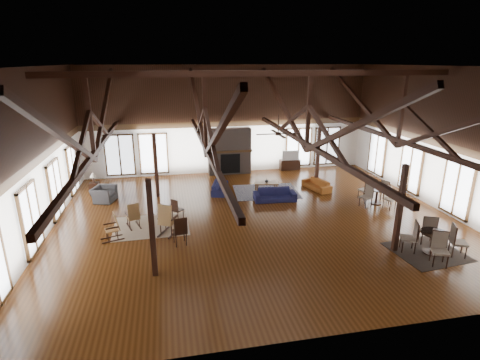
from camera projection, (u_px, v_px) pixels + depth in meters
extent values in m
plane|color=#593012|center=(257.00, 219.00, 15.35)|extent=(16.00, 16.00, 0.00)
cube|color=black|center=(259.00, 66.00, 13.52)|extent=(16.00, 14.00, 0.02)
cube|color=white|center=(228.00, 120.00, 20.98)|extent=(16.00, 0.02, 6.00)
cube|color=white|center=(336.00, 219.00, 7.90)|extent=(16.00, 0.02, 6.00)
cube|color=white|center=(34.00, 157.00, 12.97)|extent=(0.02, 14.00, 6.00)
cube|color=white|center=(440.00, 139.00, 15.91)|extent=(0.02, 14.00, 6.00)
cube|color=black|center=(259.00, 74.00, 13.60)|extent=(15.60, 0.18, 0.22)
cube|color=black|center=(94.00, 153.00, 13.32)|extent=(0.16, 13.70, 0.18)
cube|color=black|center=(89.00, 115.00, 12.91)|extent=(0.14, 0.14, 2.70)
cube|color=black|center=(105.00, 107.00, 16.22)|extent=(0.15, 7.07, 3.12)
cube|color=black|center=(65.00, 139.00, 9.68)|extent=(0.15, 7.07, 3.12)
cube|color=black|center=(206.00, 148.00, 14.05)|extent=(0.16, 13.70, 0.18)
cube|color=black|center=(205.00, 112.00, 13.64)|extent=(0.14, 0.14, 2.70)
cube|color=black|center=(197.00, 105.00, 16.95)|extent=(0.15, 7.07, 3.12)
cube|color=black|center=(218.00, 133.00, 10.41)|extent=(0.15, 7.07, 3.12)
cube|color=black|center=(307.00, 144.00, 14.79)|extent=(0.16, 13.70, 0.18)
cube|color=black|center=(309.00, 110.00, 14.38)|extent=(0.14, 0.14, 2.70)
cube|color=black|center=(282.00, 103.00, 17.69)|extent=(0.15, 7.07, 3.12)
cube|color=black|center=(351.00, 128.00, 11.15)|extent=(0.15, 7.07, 3.12)
cube|color=black|center=(398.00, 140.00, 15.53)|extent=(0.16, 13.70, 0.18)
cube|color=black|center=(402.00, 107.00, 15.11)|extent=(0.14, 0.14, 2.70)
cube|color=black|center=(359.00, 101.00, 18.42)|extent=(0.15, 7.07, 3.12)
cube|color=black|center=(468.00, 124.00, 11.88)|extent=(0.15, 7.07, 3.12)
cube|color=black|center=(152.00, 229.00, 10.88)|extent=(0.16, 0.16, 3.05)
cube|color=black|center=(400.00, 209.00, 12.35)|extent=(0.16, 0.16, 3.05)
cube|color=black|center=(156.00, 166.00, 17.42)|extent=(0.16, 0.16, 3.05)
cube|color=black|center=(318.00, 158.00, 18.89)|extent=(0.16, 0.16, 3.05)
cube|color=brown|center=(229.00, 151.00, 21.20)|extent=(2.40, 0.62, 2.60)
cube|color=black|center=(230.00, 164.00, 21.10)|extent=(1.10, 0.06, 1.10)
cube|color=#362210|center=(230.00, 151.00, 20.92)|extent=(2.50, 0.20, 0.12)
cylinder|color=black|center=(278.00, 124.00, 13.28)|extent=(0.04, 0.04, 0.70)
cylinder|color=black|center=(278.00, 134.00, 13.38)|extent=(0.20, 0.20, 0.10)
cube|color=black|center=(290.00, 133.00, 13.46)|extent=(0.70, 0.12, 0.02)
cube|color=black|center=(275.00, 132.00, 13.80)|extent=(0.12, 0.70, 0.02)
cube|color=black|center=(266.00, 134.00, 13.30)|extent=(0.70, 0.12, 0.02)
cube|color=black|center=(282.00, 136.00, 12.96)|extent=(0.12, 0.70, 0.02)
imported|color=#181942|center=(275.00, 195.00, 17.27)|extent=(1.98, 0.89, 0.56)
imported|color=#171941|center=(220.00, 187.00, 18.43)|extent=(1.78, 1.07, 0.49)
imported|color=#A65A20|center=(317.00, 184.00, 18.84)|extent=(1.80, 1.10, 0.49)
cube|color=brown|center=(266.00, 183.00, 18.51)|extent=(1.25, 0.79, 0.06)
cube|color=brown|center=(258.00, 189.00, 18.31)|extent=(0.06, 0.06, 0.39)
cube|color=brown|center=(256.00, 187.00, 18.67)|extent=(0.06, 0.06, 0.39)
cube|color=brown|center=(277.00, 188.00, 18.49)|extent=(0.06, 0.06, 0.39)
cube|color=brown|center=(275.00, 185.00, 18.85)|extent=(0.06, 0.06, 0.39)
imported|color=#B2B2B2|center=(267.00, 181.00, 18.49)|extent=(0.22, 0.22, 0.18)
imported|color=#353538|center=(104.00, 194.00, 17.21)|extent=(1.26, 1.17, 0.68)
cube|color=black|center=(95.00, 189.00, 18.09)|extent=(0.44, 0.44, 0.59)
cylinder|color=black|center=(93.00, 179.00, 17.95)|extent=(0.08, 0.08, 0.35)
cone|color=beige|center=(93.00, 175.00, 17.88)|extent=(0.31, 0.31, 0.25)
cube|color=brown|center=(133.00, 217.00, 14.53)|extent=(0.55, 0.54, 0.05)
cube|color=brown|center=(134.00, 212.00, 14.27)|extent=(0.47, 0.30, 0.63)
cube|color=black|center=(129.00, 227.00, 14.55)|extent=(0.29, 0.75, 0.05)
cube|color=black|center=(138.00, 225.00, 14.73)|extent=(0.29, 0.75, 0.05)
cube|color=brown|center=(168.00, 222.00, 13.94)|extent=(0.71, 0.70, 0.06)
cube|color=brown|center=(165.00, 215.00, 13.60)|extent=(0.57, 0.43, 0.77)
cube|color=black|center=(164.00, 232.00, 14.13)|extent=(0.48, 0.86, 0.06)
cube|color=black|center=(174.00, 233.00, 14.01)|extent=(0.48, 0.86, 0.06)
cube|color=brown|center=(111.00, 230.00, 13.47)|extent=(0.53, 0.54, 0.05)
cube|color=brown|center=(116.00, 221.00, 13.47)|extent=(0.29, 0.47, 0.64)
cube|color=black|center=(113.00, 241.00, 13.42)|extent=(0.76, 0.27, 0.05)
cube|color=black|center=(112.00, 237.00, 13.73)|extent=(0.76, 0.27, 0.05)
cube|color=black|center=(178.00, 210.00, 15.22)|extent=(0.53, 0.53, 0.04)
cube|color=black|center=(174.00, 206.00, 15.01)|extent=(0.29, 0.30, 0.49)
cylinder|color=black|center=(178.00, 214.00, 15.28)|extent=(0.03, 0.03, 0.40)
cube|color=black|center=(180.00, 232.00, 13.10)|extent=(0.53, 0.53, 0.05)
cube|color=black|center=(181.00, 226.00, 12.83)|extent=(0.45, 0.12, 0.59)
cylinder|color=black|center=(180.00, 238.00, 13.17)|extent=(0.04, 0.04, 0.49)
cylinder|color=black|center=(435.00, 233.00, 12.39)|extent=(0.89, 0.89, 0.04)
cylinder|color=black|center=(433.00, 243.00, 12.51)|extent=(0.10, 0.10, 0.74)
cylinder|color=black|center=(431.00, 253.00, 12.62)|extent=(0.53, 0.53, 0.04)
cylinder|color=black|center=(377.00, 189.00, 16.80)|extent=(0.81, 0.81, 0.04)
cylinder|color=black|center=(377.00, 196.00, 16.90)|extent=(0.10, 0.10, 0.67)
cylinder|color=black|center=(376.00, 203.00, 17.01)|extent=(0.49, 0.49, 0.04)
imported|color=#B2B2B2|center=(435.00, 230.00, 12.43)|extent=(0.15, 0.15, 0.11)
imported|color=#B2B2B2|center=(379.00, 187.00, 16.87)|extent=(0.13, 0.13, 0.10)
cube|color=black|center=(290.00, 165.00, 22.24)|extent=(1.18, 0.44, 0.59)
imported|color=#B2B2B2|center=(290.00, 155.00, 22.06)|extent=(1.01, 0.17, 0.58)
cube|color=tan|center=(151.00, 226.00, 14.68)|extent=(2.90, 2.29, 0.01)
cube|color=#16193F|center=(266.00, 192.00, 18.54)|extent=(3.26, 2.55, 0.01)
cube|color=black|center=(427.00, 252.00, 12.70)|extent=(2.42, 2.24, 0.01)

